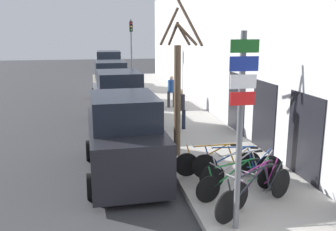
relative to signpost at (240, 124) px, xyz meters
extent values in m
plane|color=#333335|center=(-1.59, 8.65, -2.23)|extent=(80.00, 80.00, 0.00)
cube|color=#ADA89E|center=(1.01, 11.45, -2.16)|extent=(3.20, 32.00, 0.15)
cube|color=#BCBCC1|center=(2.76, 11.45, 1.02)|extent=(0.20, 32.00, 6.50)
cube|color=black|center=(2.64, 2.18, -0.98)|extent=(0.03, 1.60, 2.20)
cube|color=black|center=(2.64, 4.61, -0.98)|extent=(0.03, 1.60, 2.20)
cube|color=black|center=(2.64, 7.04, -0.98)|extent=(0.03, 1.60, 2.20)
cylinder|color=#595B60|center=(0.00, 0.01, -0.20)|extent=(0.11, 0.11, 3.76)
cube|color=#19591E|center=(0.00, -0.05, 1.41)|extent=(0.52, 0.02, 0.23)
cube|color=navy|center=(0.00, -0.05, 1.11)|extent=(0.53, 0.02, 0.26)
cube|color=white|center=(0.00, -0.05, 0.80)|extent=(0.49, 0.02, 0.25)
cube|color=red|center=(0.00, -0.05, 0.49)|extent=(0.46, 0.02, 0.24)
cylinder|color=black|center=(-0.11, 0.22, -1.74)|extent=(0.62, 0.36, 0.69)
cylinder|color=black|center=(1.49, 1.11, -1.74)|extent=(0.62, 0.36, 0.69)
cylinder|color=black|center=(0.49, 0.55, -1.42)|extent=(0.92, 0.53, 0.56)
cylinder|color=black|center=(0.57, 0.60, -1.18)|extent=(1.06, 0.61, 0.09)
cylinder|color=black|center=(1.01, 0.84, -1.45)|extent=(0.21, 0.14, 0.49)
cylinder|color=black|center=(1.21, 0.95, -1.71)|extent=(0.58, 0.34, 0.08)
cylinder|color=black|center=(1.29, 1.00, -1.47)|extent=(0.43, 0.26, 0.55)
cylinder|color=black|center=(-0.03, 0.26, -1.45)|extent=(0.20, 0.13, 0.59)
cube|color=black|center=(1.09, 0.89, -1.19)|extent=(0.21, 0.17, 0.04)
cylinder|color=#99999E|center=(0.05, 0.31, -1.16)|extent=(0.23, 0.40, 0.02)
cylinder|color=black|center=(0.34, 0.71, -1.78)|extent=(0.53, 0.37, 0.61)
cylinder|color=black|center=(1.62, 1.58, -1.78)|extent=(0.53, 0.37, 0.61)
cylinder|color=#8C1E72|center=(0.82, 1.04, -1.49)|extent=(0.74, 0.51, 0.51)
cylinder|color=#8C1E72|center=(0.88, 1.08, -1.28)|extent=(0.85, 0.59, 0.08)
cylinder|color=#8C1E72|center=(1.24, 1.32, -1.51)|extent=(0.18, 0.14, 0.44)
cylinder|color=#8C1E72|center=(1.40, 1.43, -1.75)|extent=(0.47, 0.33, 0.07)
cylinder|color=#8C1E72|center=(1.46, 1.47, -1.54)|extent=(0.35, 0.25, 0.49)
cylinder|color=#8C1E72|center=(0.41, 0.76, -1.51)|extent=(0.17, 0.13, 0.53)
cube|color=black|center=(1.30, 1.36, -1.28)|extent=(0.21, 0.18, 0.04)
cylinder|color=#99999E|center=(0.47, 0.80, -1.25)|extent=(0.27, 0.38, 0.02)
cylinder|color=black|center=(-0.21, 1.18, -1.77)|extent=(0.61, 0.20, 0.62)
cylinder|color=black|center=(1.42, 1.64, -1.77)|extent=(0.61, 0.20, 0.62)
cylinder|color=#197233|center=(0.40, 1.35, -1.48)|extent=(0.92, 0.29, 0.51)
cylinder|color=#197233|center=(0.48, 1.38, -1.27)|extent=(1.07, 0.33, 0.08)
cylinder|color=#197233|center=(0.93, 1.50, -1.51)|extent=(0.21, 0.09, 0.45)
cylinder|color=#197233|center=(1.13, 1.56, -1.75)|extent=(0.58, 0.19, 0.08)
cylinder|color=#197233|center=(1.22, 1.58, -1.53)|extent=(0.44, 0.15, 0.50)
cylinder|color=#197233|center=(-0.13, 1.21, -1.51)|extent=(0.20, 0.08, 0.54)
cube|color=black|center=(1.01, 1.52, -1.27)|extent=(0.21, 0.13, 0.04)
cylinder|color=#99999E|center=(-0.05, 1.23, -1.24)|extent=(0.14, 0.43, 0.02)
cylinder|color=black|center=(0.07, 1.81, -1.76)|extent=(0.65, 0.13, 0.65)
cylinder|color=black|center=(1.73, 2.07, -1.76)|extent=(0.65, 0.13, 0.65)
cylinder|color=#B7B7BC|center=(0.69, 1.91, -1.46)|extent=(0.93, 0.18, 0.54)
cylinder|color=#B7B7BC|center=(0.78, 1.92, -1.23)|extent=(1.08, 0.20, 0.08)
cylinder|color=#B7B7BC|center=(1.23, 1.99, -1.48)|extent=(0.20, 0.07, 0.47)
cylinder|color=#B7B7BC|center=(1.44, 2.02, -1.73)|extent=(0.59, 0.12, 0.08)
cylinder|color=#B7B7BC|center=(1.52, 2.03, -1.50)|extent=(0.44, 0.10, 0.52)
cylinder|color=#B7B7BC|center=(0.16, 1.82, -1.48)|extent=(0.20, 0.06, 0.56)
cube|color=black|center=(1.32, 2.00, -1.23)|extent=(0.21, 0.11, 0.04)
cylinder|color=#99999E|center=(0.24, 1.84, -1.20)|extent=(0.09, 0.44, 0.02)
cylinder|color=black|center=(0.10, 2.53, -1.75)|extent=(0.65, 0.19, 0.66)
cylinder|color=black|center=(1.71, 2.14, -1.75)|extent=(0.65, 0.19, 0.66)
cylinder|color=#1E4799|center=(0.70, 2.39, -1.45)|extent=(0.91, 0.25, 0.54)
cylinder|color=#1E4799|center=(0.78, 2.37, -1.21)|extent=(1.06, 0.29, 0.09)
cylinder|color=#1E4799|center=(1.23, 2.26, -1.47)|extent=(0.20, 0.08, 0.48)
cylinder|color=#1E4799|center=(1.43, 2.21, -1.73)|extent=(0.57, 0.16, 0.08)
cylinder|color=#1E4799|center=(1.51, 2.19, -1.50)|extent=(0.43, 0.13, 0.53)
cylinder|color=#1E4799|center=(0.18, 2.51, -1.47)|extent=(0.20, 0.08, 0.57)
cube|color=black|center=(1.31, 2.24, -1.22)|extent=(0.21, 0.12, 0.04)
cylinder|color=#99999E|center=(0.26, 2.49, -1.19)|extent=(0.13, 0.43, 0.02)
cylinder|color=black|center=(-0.32, 2.79, -1.76)|extent=(0.64, 0.11, 0.64)
cylinder|color=black|center=(1.35, 2.60, -1.76)|extent=(0.64, 0.11, 0.64)
cylinder|color=orange|center=(0.31, 2.72, -1.47)|extent=(0.94, 0.14, 0.53)
cylinder|color=orange|center=(0.39, 2.71, -1.25)|extent=(1.09, 0.16, 0.08)
cylinder|color=orange|center=(0.85, 2.66, -1.49)|extent=(0.20, 0.06, 0.46)
cylinder|color=orange|center=(1.06, 2.63, -1.74)|extent=(0.59, 0.09, 0.08)
cylinder|color=orange|center=(1.14, 2.62, -1.52)|extent=(0.44, 0.08, 0.51)
cylinder|color=orange|center=(-0.23, 2.78, -1.49)|extent=(0.20, 0.05, 0.55)
cube|color=black|center=(0.93, 2.65, -1.25)|extent=(0.21, 0.10, 0.04)
cylinder|color=#99999E|center=(-0.15, 2.77, -1.22)|extent=(0.07, 0.44, 0.02)
cube|color=black|center=(-1.89, 3.61, -1.41)|extent=(2.00, 4.57, 1.30)
cube|color=black|center=(-1.88, 3.43, -0.36)|extent=(1.74, 2.40, 0.80)
cylinder|color=black|center=(-2.86, 4.98, -1.92)|extent=(0.24, 0.64, 0.63)
cylinder|color=black|center=(-1.00, 5.04, -1.92)|extent=(0.24, 0.64, 0.63)
cylinder|color=black|center=(-2.78, 2.18, -1.92)|extent=(0.24, 0.64, 0.63)
cylinder|color=black|center=(-0.92, 2.24, -1.92)|extent=(0.24, 0.64, 0.63)
cube|color=#51565B|center=(-1.69, 9.27, -1.37)|extent=(2.11, 4.73, 1.35)
cube|color=black|center=(-1.68, 9.09, -0.31)|extent=(1.80, 2.50, 0.76)
cylinder|color=black|center=(-2.70, 10.66, -1.89)|extent=(0.25, 0.69, 0.68)
cylinder|color=black|center=(-0.83, 10.76, -1.89)|extent=(0.25, 0.69, 0.68)
cylinder|color=black|center=(-2.55, 7.79, -1.89)|extent=(0.25, 0.69, 0.68)
cylinder|color=black|center=(-0.68, 7.89, -1.89)|extent=(0.25, 0.69, 0.68)
cube|color=gray|center=(-1.84, 14.73, -1.49)|extent=(1.96, 4.84, 1.14)
cube|color=black|center=(-1.83, 14.54, -0.42)|extent=(1.69, 2.54, 0.99)
cylinder|color=black|center=(-2.78, 16.17, -1.92)|extent=(0.24, 0.63, 0.62)
cylinder|color=black|center=(-1.00, 16.24, -1.92)|extent=(0.24, 0.63, 0.62)
cylinder|color=black|center=(-2.67, 13.21, -1.92)|extent=(0.24, 0.63, 0.62)
cylinder|color=black|center=(-0.89, 13.28, -1.92)|extent=(0.24, 0.63, 0.62)
cube|color=#B2B7BC|center=(-1.71, 20.21, -1.36)|extent=(1.85, 4.39, 1.38)
cube|color=black|center=(-1.71, 20.04, -0.16)|extent=(1.62, 2.30, 1.01)
cylinder|color=black|center=(-2.54, 21.58, -1.89)|extent=(0.24, 0.68, 0.67)
cylinder|color=black|center=(-0.80, 21.54, -1.89)|extent=(0.24, 0.68, 0.67)
cylinder|color=black|center=(-2.61, 18.88, -1.89)|extent=(0.24, 0.68, 0.67)
cylinder|color=black|center=(-0.87, 18.84, -1.89)|extent=(0.24, 0.68, 0.67)
cylinder|color=#1E2338|center=(0.72, 7.61, -1.70)|extent=(0.14, 0.14, 0.76)
cylinder|color=#1E2338|center=(0.45, 7.62, -1.70)|extent=(0.14, 0.14, 0.76)
cylinder|color=#26262D|center=(0.58, 7.61, -1.01)|extent=(0.35, 0.35, 0.61)
sphere|color=tan|center=(0.58, 7.61, -0.61)|extent=(0.21, 0.21, 0.21)
cylinder|color=#333338|center=(0.95, 11.95, -1.70)|extent=(0.14, 0.14, 0.77)
cylinder|color=#333338|center=(1.22, 11.90, -1.70)|extent=(0.14, 0.14, 0.77)
cylinder|color=navy|center=(1.09, 11.93, -1.00)|extent=(0.35, 0.35, 0.61)
sphere|color=tan|center=(1.09, 11.93, -0.59)|extent=(0.21, 0.21, 0.21)
cylinder|color=brown|center=(-0.20, 4.58, -0.41)|extent=(0.20, 0.20, 3.35)
cylinder|color=brown|center=(0.06, 4.88, 1.57)|extent=(0.60, 0.70, 0.67)
cylinder|color=brown|center=(-0.25, 4.93, 1.59)|extent=(0.21, 0.78, 0.70)
cylinder|color=brown|center=(0.11, 4.66, 1.57)|extent=(0.69, 0.25, 0.65)
cylinder|color=brown|center=(0.09, 4.28, 1.91)|extent=(0.68, 0.71, 1.33)
cylinder|color=brown|center=(-0.40, 4.82, 1.79)|extent=(0.53, 0.59, 1.09)
cylinder|color=#595B60|center=(-0.30, 18.36, 0.17)|extent=(0.10, 0.10, 4.50)
cube|color=black|center=(-0.30, 18.26, 1.97)|extent=(0.20, 0.16, 0.64)
sphere|color=red|center=(-0.30, 18.17, 2.17)|extent=(0.11, 0.11, 0.11)
sphere|color=orange|center=(-0.30, 18.17, 1.97)|extent=(0.11, 0.11, 0.11)
sphere|color=green|center=(-0.30, 18.17, 1.77)|extent=(0.11, 0.11, 0.11)
camera|label=1|loc=(-2.53, -6.27, 1.66)|focal=40.00mm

